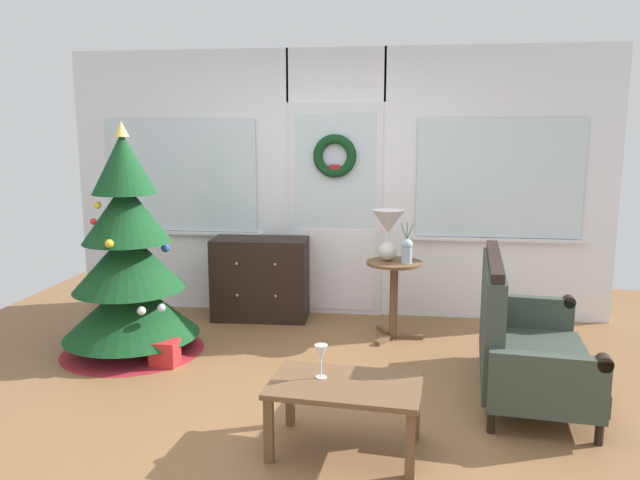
{
  "coord_description": "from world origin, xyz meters",
  "views": [
    {
      "loc": [
        0.62,
        -3.8,
        1.78
      ],
      "look_at": [
        0.05,
        0.55,
        1.0
      ],
      "focal_mm": 34.4,
      "sensor_mm": 36.0,
      "label": 1
    }
  ],
  "objects_px": {
    "side_table": "(394,284)",
    "table_lamp": "(388,228)",
    "wine_glass": "(321,354)",
    "coffee_table": "(345,393)",
    "flower_vase": "(407,250)",
    "gift_box": "(165,353)",
    "christmas_tree": "(129,271)",
    "settee_sofa": "(520,341)",
    "dresser_cabinet": "(261,279)"
  },
  "relations": [
    {
      "from": "christmas_tree",
      "to": "dresser_cabinet",
      "type": "bearing_deg",
      "value": 50.54
    },
    {
      "from": "dresser_cabinet",
      "to": "flower_vase",
      "type": "height_order",
      "value": "flower_vase"
    },
    {
      "from": "dresser_cabinet",
      "to": "coffee_table",
      "type": "distance_m",
      "value": 2.59
    },
    {
      "from": "coffee_table",
      "to": "wine_glass",
      "type": "relative_size",
      "value": 4.53
    },
    {
      "from": "coffee_table",
      "to": "wine_glass",
      "type": "height_order",
      "value": "wine_glass"
    },
    {
      "from": "table_lamp",
      "to": "coffee_table",
      "type": "height_order",
      "value": "table_lamp"
    },
    {
      "from": "settee_sofa",
      "to": "gift_box",
      "type": "relative_size",
      "value": 7.37
    },
    {
      "from": "settee_sofa",
      "to": "coffee_table",
      "type": "relative_size",
      "value": 1.64
    },
    {
      "from": "side_table",
      "to": "table_lamp",
      "type": "bearing_deg",
      "value": 146.31
    },
    {
      "from": "coffee_table",
      "to": "gift_box",
      "type": "relative_size",
      "value": 4.49
    },
    {
      "from": "table_lamp",
      "to": "coffee_table",
      "type": "xyz_separation_m",
      "value": [
        -0.18,
        -1.99,
        -0.63
      ]
    },
    {
      "from": "wine_glass",
      "to": "coffee_table",
      "type": "bearing_deg",
      "value": -20.47
    },
    {
      "from": "table_lamp",
      "to": "flower_vase",
      "type": "xyz_separation_m",
      "value": [
        0.16,
        -0.1,
        -0.17
      ]
    },
    {
      "from": "dresser_cabinet",
      "to": "coffee_table",
      "type": "height_order",
      "value": "dresser_cabinet"
    },
    {
      "from": "flower_vase",
      "to": "coffee_table",
      "type": "height_order",
      "value": "flower_vase"
    },
    {
      "from": "side_table",
      "to": "table_lamp",
      "type": "distance_m",
      "value": 0.49
    },
    {
      "from": "dresser_cabinet",
      "to": "gift_box",
      "type": "xyz_separation_m",
      "value": [
        -0.46,
        -1.29,
        -0.29
      ]
    },
    {
      "from": "gift_box",
      "to": "wine_glass",
      "type": "bearing_deg",
      "value": -37.43
    },
    {
      "from": "settee_sofa",
      "to": "flower_vase",
      "type": "bearing_deg",
      "value": 128.1
    },
    {
      "from": "gift_box",
      "to": "dresser_cabinet",
      "type": "bearing_deg",
      "value": 70.39
    },
    {
      "from": "side_table",
      "to": "table_lamp",
      "type": "xyz_separation_m",
      "value": [
        -0.06,
        0.04,
        0.48
      ]
    },
    {
      "from": "dresser_cabinet",
      "to": "table_lamp",
      "type": "bearing_deg",
      "value": -17.55
    },
    {
      "from": "gift_box",
      "to": "flower_vase",
      "type": "bearing_deg",
      "value": 23.79
    },
    {
      "from": "settee_sofa",
      "to": "table_lamp",
      "type": "relative_size",
      "value": 3.29
    },
    {
      "from": "table_lamp",
      "to": "christmas_tree",
      "type": "bearing_deg",
      "value": -162.75
    },
    {
      "from": "dresser_cabinet",
      "to": "side_table",
      "type": "distance_m",
      "value": 1.35
    },
    {
      "from": "table_lamp",
      "to": "flower_vase",
      "type": "height_order",
      "value": "table_lamp"
    },
    {
      "from": "christmas_tree",
      "to": "wine_glass",
      "type": "height_order",
      "value": "christmas_tree"
    },
    {
      "from": "side_table",
      "to": "coffee_table",
      "type": "xyz_separation_m",
      "value": [
        -0.24,
        -1.95,
        -0.15
      ]
    },
    {
      "from": "table_lamp",
      "to": "wine_glass",
      "type": "bearing_deg",
      "value": -99.57
    },
    {
      "from": "wine_glass",
      "to": "gift_box",
      "type": "xyz_separation_m",
      "value": [
        -1.35,
        1.03,
        -0.44
      ]
    },
    {
      "from": "dresser_cabinet",
      "to": "table_lamp",
      "type": "height_order",
      "value": "table_lamp"
    },
    {
      "from": "table_lamp",
      "to": "coffee_table",
      "type": "distance_m",
      "value": 2.1
    },
    {
      "from": "coffee_table",
      "to": "christmas_tree",
      "type": "bearing_deg",
      "value": 144.1
    },
    {
      "from": "wine_glass",
      "to": "table_lamp",
      "type": "bearing_deg",
      "value": 80.43
    },
    {
      "from": "dresser_cabinet",
      "to": "side_table",
      "type": "bearing_deg",
      "value": -18.41
    },
    {
      "from": "settee_sofa",
      "to": "side_table",
      "type": "xyz_separation_m",
      "value": [
        -0.87,
        1.04,
        0.11
      ]
    },
    {
      "from": "side_table",
      "to": "gift_box",
      "type": "height_order",
      "value": "side_table"
    },
    {
      "from": "side_table",
      "to": "christmas_tree",
      "type": "bearing_deg",
      "value": -164.21
    },
    {
      "from": "christmas_tree",
      "to": "flower_vase",
      "type": "distance_m",
      "value": 2.28
    },
    {
      "from": "side_table",
      "to": "flower_vase",
      "type": "height_order",
      "value": "flower_vase"
    },
    {
      "from": "settee_sofa",
      "to": "dresser_cabinet",
      "type": "bearing_deg",
      "value": 145.67
    },
    {
      "from": "coffee_table",
      "to": "gift_box",
      "type": "height_order",
      "value": "coffee_table"
    },
    {
      "from": "dresser_cabinet",
      "to": "table_lamp",
      "type": "relative_size",
      "value": 2.08
    },
    {
      "from": "coffee_table",
      "to": "wine_glass",
      "type": "distance_m",
      "value": 0.25
    },
    {
      "from": "christmas_tree",
      "to": "settee_sofa",
      "type": "xyz_separation_m",
      "value": [
        2.98,
        -0.44,
        -0.3
      ]
    },
    {
      "from": "table_lamp",
      "to": "gift_box",
      "type": "height_order",
      "value": "table_lamp"
    },
    {
      "from": "side_table",
      "to": "table_lamp",
      "type": "relative_size",
      "value": 1.55
    },
    {
      "from": "table_lamp",
      "to": "gift_box",
      "type": "xyz_separation_m",
      "value": [
        -1.67,
        -0.91,
        -0.87
      ]
    },
    {
      "from": "flower_vase",
      "to": "side_table",
      "type": "bearing_deg",
      "value": 149.04
    }
  ]
}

